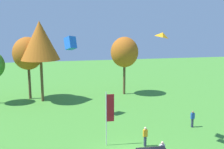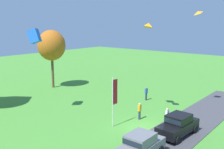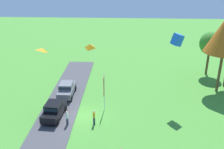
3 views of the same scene
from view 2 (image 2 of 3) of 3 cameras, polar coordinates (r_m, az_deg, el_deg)
ground_plane at (r=24.84m, az=6.80°, el=-11.48°), size 120.00×120.00×0.00m
pavement_strip at (r=23.52m, az=12.99°, el=-12.97°), size 36.00×4.40×0.06m
car_sedan_by_flagpole at (r=19.19m, az=6.03°, el=-15.18°), size 4.40×1.96×1.84m
car_sedan_near_entrance at (r=23.39m, az=14.19°, el=-10.48°), size 4.52×2.20×1.84m
person_on_lawn at (r=26.59m, az=6.02°, el=-7.90°), size 0.36×0.24×1.71m
person_beside_suv at (r=33.06m, az=7.46°, el=-4.10°), size 0.36×0.24×1.71m
person_watching_sky at (r=25.44m, az=11.89°, el=-8.98°), size 0.36×0.24×1.71m
tree_far_left at (r=39.40m, az=-13.03°, el=6.16°), size 4.05×4.05×8.54m
flag_banner at (r=24.20m, az=0.50°, el=-4.55°), size 0.71×0.08×4.70m
kite_box_high_right at (r=27.84m, az=-16.55°, el=8.01°), size 1.42×1.65×1.63m
kite_diamond_over_trees at (r=29.67m, az=18.15°, el=12.71°), size 1.09×1.08×0.54m
kite_diamond_near_flag at (r=26.18m, az=7.98°, el=10.61°), size 1.05×0.96×0.57m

